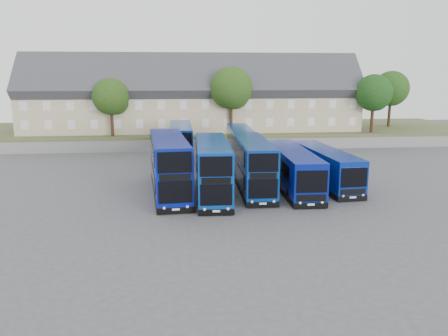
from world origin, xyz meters
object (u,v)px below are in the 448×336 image
dd_front_left (169,166)px  tree_far (392,90)px  tree_west (112,98)px  tree_mid (232,90)px  tree_east (374,94)px  dd_front_mid (212,169)px  coach_east_a (292,170)px

dd_front_left → tree_far: size_ratio=1.43×
tree_far → dd_front_left: bearing=-139.2°
tree_far → tree_west: bearing=-170.5°
tree_mid → tree_far: (26.00, 6.50, -0.34)m
tree_mid → tree_east: bearing=-1.4°
tree_west → tree_mid: size_ratio=0.83×
tree_west → dd_front_mid: bearing=-64.0°
dd_front_left → tree_mid: bearing=65.2°
dd_front_mid → tree_mid: bearing=80.9°
tree_west → tree_far: 42.58m
tree_mid → coach_east_a: bearing=-83.0°
dd_front_mid → tree_far: size_ratio=1.34×
dd_front_left → dd_front_mid: 3.78m
tree_mid → tree_far: size_ratio=1.06×
dd_front_mid → tree_west: bearing=117.6°
dd_front_mid → tree_far: tree_far is taller
dd_front_left → coach_east_a: (10.94, 0.55, -0.66)m
dd_front_mid → tree_east: (24.56, 23.49, 5.14)m
coach_east_a → tree_mid: bearing=98.4°
dd_front_left → tree_west: (-7.81, 22.47, 4.67)m
dd_front_left → tree_far: tree_far is taller
coach_east_a → tree_west: size_ratio=1.69×
coach_east_a → tree_far: tree_far is taller
coach_east_a → tree_far: (23.25, 28.92, 6.00)m
coach_east_a → tree_west: tree_west is taller
dd_front_mid → tree_far: 43.51m
coach_east_a → tree_far: size_ratio=1.49×
dd_front_mid → coach_east_a: 7.49m
dd_front_mid → tree_far: bearing=46.6°
dd_front_left → tree_west: size_ratio=1.62×
dd_front_left → tree_far: bearing=35.6°
tree_east → tree_far: 9.23m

